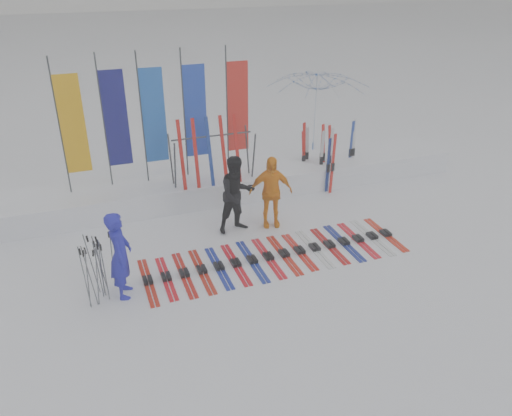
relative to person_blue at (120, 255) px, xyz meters
name	(u,v)px	position (x,y,z in m)	size (l,w,h in m)	color
ground	(275,292)	(2.66, -0.94, -0.85)	(120.00, 120.00, 0.00)	white
snow_bank	(210,185)	(2.66, 3.66, -0.55)	(14.00, 1.60, 0.60)	white
person_blue	(120,255)	(0.00, 0.00, 0.00)	(0.62, 0.41, 1.70)	#1D1DAA
person_black	(237,195)	(2.76, 1.63, 0.05)	(0.88, 0.68, 1.80)	black
person_yellow	(271,192)	(3.56, 1.60, 0.00)	(1.00, 0.42, 1.71)	orange
tent_canopy	(317,114)	(6.59, 5.37, 0.52)	(2.99, 3.05, 2.75)	white
ski_row	(276,255)	(3.15, 0.23, -0.82)	(5.57, 1.70, 0.07)	#B61E0E
pole_cluster	(100,269)	(-0.37, 0.07, -0.25)	(0.69, 0.55, 1.26)	#595B60
feather_flags	(156,116)	(1.46, 3.86, 1.39)	(4.61, 0.19, 3.20)	#383A3F
ski_rack	(212,151)	(2.67, 3.26, 0.53)	(2.04, 0.80, 1.23)	#383A3F
upright_skis	(326,155)	(5.93, 3.42, -0.05)	(1.52, 1.13, 1.69)	red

